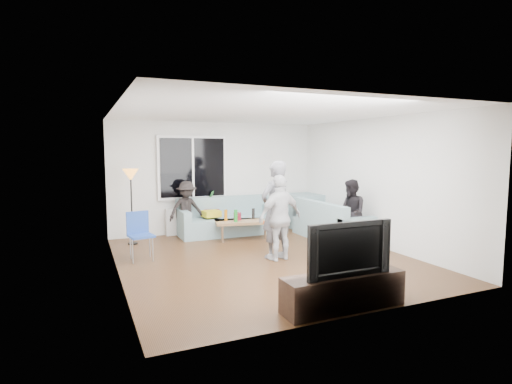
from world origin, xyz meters
name	(u,v)px	position (x,y,z in m)	size (l,w,h in m)	color
floor	(264,260)	(0.00, 0.00, -0.02)	(5.00, 5.50, 0.04)	#56351C
ceiling	(264,112)	(0.00, 0.00, 2.62)	(5.00, 5.50, 0.04)	white
wall_back	(216,177)	(0.00, 2.77, 1.30)	(5.00, 0.04, 2.60)	silver
wall_front	(364,207)	(0.00, -2.77, 1.30)	(5.00, 0.04, 2.60)	silver
wall_left	(115,193)	(-2.52, 0.00, 1.30)	(0.04, 5.50, 2.60)	silver
wall_right	(377,183)	(2.52, 0.00, 1.30)	(0.04, 5.50, 2.60)	silver
window_frame	(193,168)	(-0.60, 2.69, 1.55)	(1.62, 0.06, 1.47)	white
window_glass	(193,168)	(-0.60, 2.65, 1.55)	(1.50, 0.02, 1.35)	black
window_mullion	(193,168)	(-0.60, 2.64, 1.55)	(0.05, 0.03, 1.35)	white
radiator	(194,220)	(-0.60, 2.65, 0.31)	(1.30, 0.12, 0.62)	silver
potted_plant	(210,199)	(-0.20, 2.62, 0.81)	(0.21, 0.17, 0.38)	#29672C
vase	(185,204)	(-0.81, 2.62, 0.71)	(0.18, 0.18, 0.18)	white
sofa_back_section	(229,216)	(0.13, 2.27, 0.42)	(2.30, 0.85, 0.85)	#77969C
sofa_right_section	(331,220)	(2.02, 0.86, 0.42)	(0.85, 2.00, 0.85)	#77969C
sofa_corner	(305,211)	(2.16, 2.27, 0.42)	(0.85, 0.85, 0.85)	#77969C
cushion_yellow	(211,214)	(-0.30, 2.25, 0.51)	(0.38, 0.32, 0.14)	gold
cushion_red	(212,213)	(-0.25, 2.33, 0.51)	(0.36, 0.30, 0.13)	maroon
coffee_table	(240,229)	(0.21, 1.75, 0.20)	(1.10, 0.60, 0.40)	#A88051
pitcher	(237,216)	(0.18, 1.82, 0.49)	(0.17, 0.17, 0.17)	maroon
side_chair	(141,236)	(-2.05, 0.77, 0.43)	(0.40, 0.40, 0.86)	#23459B
floor_lamp	(132,207)	(-2.05, 2.11, 0.78)	(0.32, 0.32, 1.56)	#FF9730
player_left	(276,210)	(0.22, -0.01, 0.88)	(0.64, 0.42, 1.77)	#55555B
player_right	(280,217)	(0.23, -0.17, 0.76)	(0.90, 0.37, 1.53)	silver
spectator_right	(351,213)	(2.02, 0.18, 0.68)	(0.66, 0.52, 1.37)	black
spectator_back	(187,209)	(-0.85, 2.30, 0.63)	(0.82, 0.47, 1.27)	black
tv_console	(343,291)	(-0.07, -2.50, 0.22)	(1.60, 0.40, 0.44)	#332419
television	(344,247)	(-0.07, -2.50, 0.77)	(1.16, 0.15, 0.67)	black
bottle_e	(253,214)	(0.57, 1.83, 0.52)	(0.07, 0.07, 0.24)	black
bottle_b	(236,216)	(0.06, 1.61, 0.53)	(0.08, 0.08, 0.27)	#1A9329
bottle_a	(226,215)	(-0.08, 1.85, 0.52)	(0.07, 0.07, 0.24)	orange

